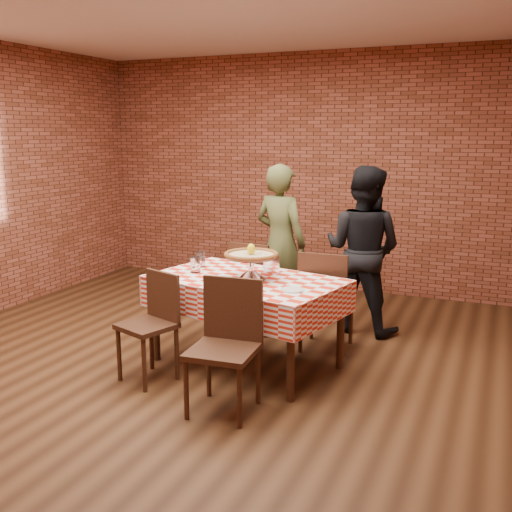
% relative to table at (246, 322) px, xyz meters
% --- Properties ---
extents(ground, '(6.00, 6.00, 0.00)m').
position_rel_table_xyz_m(ground, '(-0.39, -0.28, -0.38)').
color(ground, black).
rests_on(ground, ground).
extents(back_wall, '(5.50, 0.00, 5.50)m').
position_rel_table_xyz_m(back_wall, '(-0.39, 2.72, 1.08)').
color(back_wall, brown).
rests_on(back_wall, ground).
extents(table, '(1.71, 1.24, 0.75)m').
position_rel_table_xyz_m(table, '(0.00, 0.00, 0.00)').
color(table, '#3C2214').
rests_on(table, ground).
extents(tablecloth, '(1.75, 1.29, 0.26)m').
position_rel_table_xyz_m(tablecloth, '(-0.00, 0.00, 0.25)').
color(tablecloth, red).
rests_on(tablecloth, table).
extents(pizza_stand, '(0.59, 0.59, 0.20)m').
position_rel_table_xyz_m(pizza_stand, '(0.05, -0.02, 0.48)').
color(pizza_stand, silver).
rests_on(pizza_stand, tablecloth).
extents(pizza, '(0.60, 0.60, 0.03)m').
position_rel_table_xyz_m(pizza, '(0.05, -0.02, 0.58)').
color(pizza, '#C7B387').
rests_on(pizza, pizza_stand).
extents(lemon, '(0.09, 0.09, 0.09)m').
position_rel_table_xyz_m(lemon, '(0.05, -0.02, 0.64)').
color(lemon, yellow).
rests_on(lemon, pizza).
extents(water_glass_left, '(0.10, 0.10, 0.13)m').
position_rel_table_xyz_m(water_glass_left, '(-0.49, 0.02, 0.45)').
color(water_glass_left, white).
rests_on(water_glass_left, tablecloth).
extents(water_glass_right, '(0.10, 0.10, 0.13)m').
position_rel_table_xyz_m(water_glass_right, '(-0.55, 0.22, 0.45)').
color(water_glass_right, white).
rests_on(water_glass_right, tablecloth).
extents(side_plate, '(0.21, 0.21, 0.01)m').
position_rel_table_xyz_m(side_plate, '(0.49, -0.23, 0.39)').
color(side_plate, white).
rests_on(side_plate, tablecloth).
extents(sweetener_packet_a, '(0.05, 0.04, 0.00)m').
position_rel_table_xyz_m(sweetener_packet_a, '(0.51, -0.30, 0.39)').
color(sweetener_packet_a, white).
rests_on(sweetener_packet_a, tablecloth).
extents(sweetener_packet_b, '(0.06, 0.04, 0.00)m').
position_rel_table_xyz_m(sweetener_packet_b, '(0.59, -0.25, 0.39)').
color(sweetener_packet_b, white).
rests_on(sweetener_packet_b, tablecloth).
extents(condiment_caddy, '(0.14, 0.13, 0.15)m').
position_rel_table_xyz_m(condiment_caddy, '(0.12, 0.26, 0.46)').
color(condiment_caddy, silver).
rests_on(condiment_caddy, tablecloth).
extents(chair_near_left, '(0.49, 0.49, 0.86)m').
position_rel_table_xyz_m(chair_near_left, '(-0.59, -0.61, 0.05)').
color(chair_near_left, '#3C2214').
rests_on(chair_near_left, ground).
extents(chair_near_right, '(0.48, 0.48, 0.93)m').
position_rel_table_xyz_m(chair_near_right, '(0.20, -0.86, 0.09)').
color(chair_near_right, '#3C2214').
rests_on(chair_near_right, ground).
extents(chair_far_left, '(0.47, 0.47, 0.91)m').
position_rel_table_xyz_m(chair_far_left, '(-0.26, 0.88, 0.08)').
color(chair_far_left, '#3C2214').
rests_on(chair_far_left, ground).
extents(chair_far_right, '(0.46, 0.46, 0.92)m').
position_rel_table_xyz_m(chair_far_right, '(0.52, 0.64, 0.09)').
color(chair_far_right, '#3C2214').
rests_on(chair_far_right, ground).
extents(diner_olive, '(0.68, 0.53, 1.63)m').
position_rel_table_xyz_m(diner_olive, '(-0.20, 1.33, 0.44)').
color(diner_olive, '#4C532B').
rests_on(diner_olive, ground).
extents(diner_black, '(0.89, 0.75, 1.63)m').
position_rel_table_xyz_m(diner_black, '(0.68, 1.27, 0.44)').
color(diner_black, black).
rests_on(diner_black, ground).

